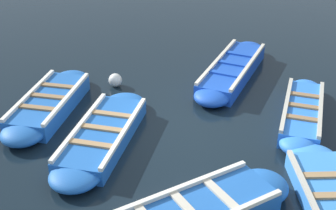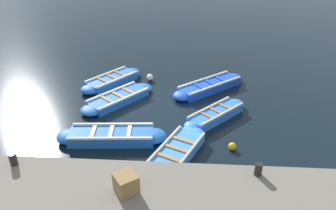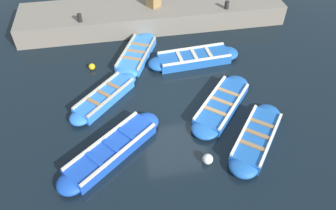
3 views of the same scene
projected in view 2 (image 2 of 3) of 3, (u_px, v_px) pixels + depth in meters
ground_plane at (153, 108)px, 13.34m from camera, size 120.00×120.00×0.00m
boat_outer_left at (112, 136)px, 11.29m from camera, size 1.15×3.84×0.44m
boat_centre at (112, 81)px, 15.23m from camera, size 3.12×2.74×0.42m
boat_alongside at (176, 152)px, 10.55m from camera, size 3.43×2.24×0.37m
boat_outer_right at (209, 86)px, 14.70m from camera, size 3.09×3.52×0.42m
boat_stern_in at (216, 115)px, 12.58m from camera, size 2.75×2.71×0.40m
boat_end_of_row at (118, 98)px, 13.76m from camera, size 3.28×3.00×0.37m
quay_wall at (129, 208)px, 8.12m from camera, size 2.55×12.14×0.91m
bollard_north at (258, 169)px, 8.44m from camera, size 0.20×0.20×0.35m
bollard_mid_north at (13, 159)px, 8.79m from camera, size 0.20×0.20×0.35m
wooden_crate at (126, 183)px, 7.87m from camera, size 0.70×0.70×0.50m
buoy_orange_near at (126, 74)px, 15.90m from camera, size 0.32×0.32×0.32m
buoy_yellow_far at (150, 77)px, 15.59m from camera, size 0.32×0.32×0.32m
buoy_white_drifting at (232, 146)px, 10.88m from camera, size 0.26×0.26×0.26m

